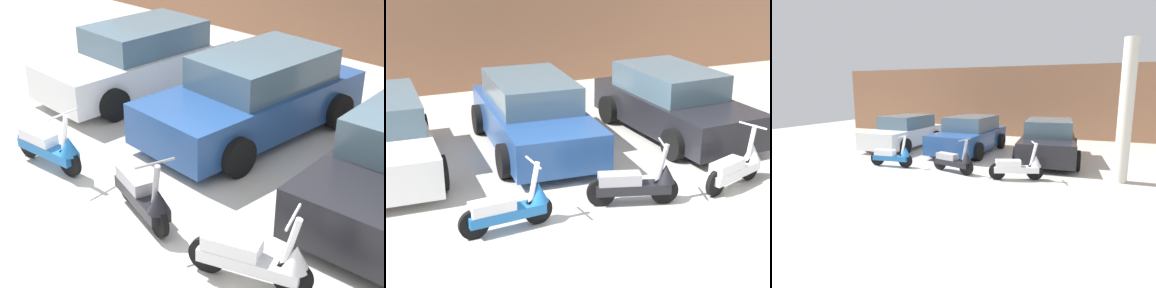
% 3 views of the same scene
% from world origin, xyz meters
% --- Properties ---
extents(ground_plane, '(28.00, 28.00, 0.00)m').
position_xyz_m(ground_plane, '(0.00, 0.00, 0.00)').
color(ground_plane, beige).
extents(scooter_front_left, '(1.37, 0.49, 0.96)m').
position_xyz_m(scooter_front_left, '(-1.89, 1.05, 0.34)').
color(scooter_front_left, black).
rests_on(scooter_front_left, ground_plane).
extents(scooter_front_right, '(1.36, 0.67, 0.98)m').
position_xyz_m(scooter_front_right, '(0.10, 1.08, 0.35)').
color(scooter_front_right, black).
rests_on(scooter_front_right, ground_plane).
extents(scooter_front_center, '(1.34, 0.69, 0.97)m').
position_xyz_m(scooter_front_center, '(1.89, 1.05, 0.34)').
color(scooter_front_center, black).
rests_on(scooter_front_center, ground_plane).
extents(car_rear_left, '(1.94, 3.84, 1.29)m').
position_xyz_m(car_rear_left, '(-3.31, 4.03, 0.62)').
color(car_rear_left, white).
rests_on(car_rear_left, ground_plane).
extents(car_rear_center, '(2.08, 4.00, 1.33)m').
position_xyz_m(car_rear_center, '(-0.53, 4.07, 0.63)').
color(car_rear_center, navy).
rests_on(car_rear_center, ground_plane).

